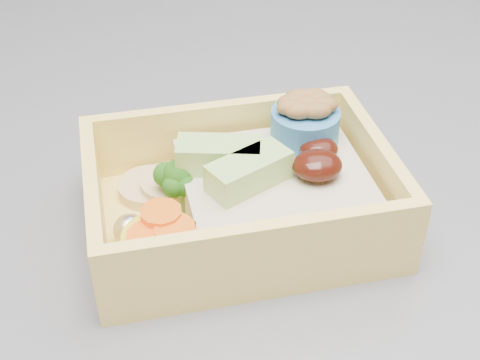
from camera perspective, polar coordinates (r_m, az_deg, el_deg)
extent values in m
cube|color=brown|center=(1.91, -3.04, 13.94)|extent=(3.20, 0.60, 0.90)
cube|color=#3C3C42|center=(0.56, 6.67, 3.17)|extent=(1.24, 0.84, 0.04)
cube|color=#FFDF69|center=(0.44, 0.00, -3.38)|extent=(0.20, 0.16, 0.01)
cube|color=#FFDF69|center=(0.47, -1.72, 4.12)|extent=(0.19, 0.03, 0.05)
cube|color=#FFDF69|center=(0.38, 2.18, -6.48)|extent=(0.19, 0.03, 0.05)
cube|color=#FFDF69|center=(0.45, 11.41, 1.03)|extent=(0.02, 0.12, 0.05)
cube|color=#FFDF69|center=(0.42, -12.27, -2.25)|extent=(0.02, 0.12, 0.05)
cube|color=tan|center=(0.43, 3.00, -1.03)|extent=(0.13, 0.12, 0.03)
ellipsoid|color=black|center=(0.42, 6.61, 1.25)|extent=(0.03, 0.03, 0.02)
ellipsoid|color=black|center=(0.44, 6.75, 2.63)|extent=(0.03, 0.02, 0.01)
cube|color=#A8D871|center=(0.41, 0.77, 0.72)|extent=(0.06, 0.05, 0.02)
cube|color=#A8D871|center=(0.42, -1.84, 2.13)|extent=(0.06, 0.03, 0.02)
cylinder|color=#6A9450|center=(0.44, -5.14, -1.58)|extent=(0.01, 0.01, 0.02)
sphere|color=#235D15|center=(0.43, -5.28, 0.40)|extent=(0.02, 0.02, 0.02)
sphere|color=#235D15|center=(0.43, -4.24, 0.66)|extent=(0.02, 0.02, 0.02)
sphere|color=#235D15|center=(0.43, -6.33, 0.46)|extent=(0.02, 0.02, 0.02)
sphere|color=#235D15|center=(0.42, -4.68, -0.47)|extent=(0.01, 0.01, 0.01)
sphere|color=#235D15|center=(0.42, -5.69, -0.52)|extent=(0.01, 0.01, 0.01)
sphere|color=#235D15|center=(0.44, -5.44, 0.80)|extent=(0.01, 0.01, 0.01)
cylinder|color=yellow|center=(0.40, -6.69, -5.78)|extent=(0.05, 0.05, 0.02)
cylinder|color=orange|center=(0.40, -6.88, -4.14)|extent=(0.03, 0.03, 0.00)
cylinder|color=orange|center=(0.39, -7.85, -4.76)|extent=(0.03, 0.03, 0.00)
cylinder|color=orange|center=(0.39, -5.53, -4.31)|extent=(0.03, 0.03, 0.00)
cylinder|color=orange|center=(0.40, -6.76, -2.81)|extent=(0.03, 0.03, 0.00)
cylinder|color=tan|center=(0.46, -7.73, -0.67)|extent=(0.04, 0.04, 0.01)
cylinder|color=tan|center=(0.45, -5.83, -0.37)|extent=(0.04, 0.04, 0.01)
ellipsoid|color=white|center=(0.46, -3.76, 1.10)|extent=(0.02, 0.02, 0.02)
ellipsoid|color=white|center=(0.42, -9.37, -4.20)|extent=(0.02, 0.02, 0.02)
cylinder|color=#3578B7|center=(0.45, 5.57, 4.69)|extent=(0.05, 0.05, 0.02)
ellipsoid|color=brown|center=(0.44, 5.69, 6.42)|extent=(0.02, 0.01, 0.01)
ellipsoid|color=brown|center=(0.45, 6.69, 6.81)|extent=(0.02, 0.01, 0.01)
ellipsoid|color=brown|center=(0.45, 4.45, 6.65)|extent=(0.02, 0.01, 0.01)
ellipsoid|color=brown|center=(0.44, 6.55, 5.91)|extent=(0.02, 0.01, 0.01)
ellipsoid|color=brown|center=(0.44, 5.15, 5.91)|extent=(0.02, 0.01, 0.01)
ellipsoid|color=brown|center=(0.44, 7.12, 6.35)|extent=(0.02, 0.01, 0.01)
ellipsoid|color=brown|center=(0.45, 5.04, 7.07)|extent=(0.02, 0.01, 0.01)
ellipsoid|color=brown|center=(0.45, 6.23, 7.12)|extent=(0.02, 0.01, 0.01)
ellipsoid|color=brown|center=(0.44, 4.42, 6.20)|extent=(0.02, 0.01, 0.01)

